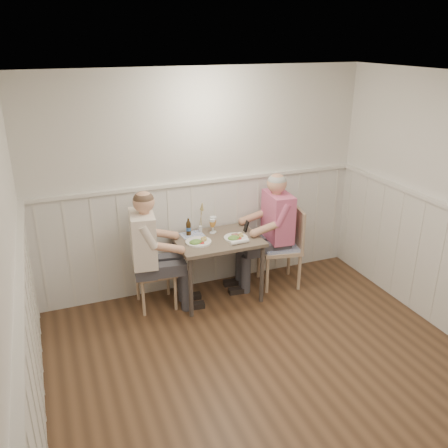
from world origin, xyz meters
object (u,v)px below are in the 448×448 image
(beer_bottle, at_px, (188,228))
(chair_left, at_px, (150,268))
(man_in_pink, at_px, (274,239))
(dining_table, at_px, (218,246))
(grass_vase, at_px, (200,219))
(diner_cream, at_px, (149,262))
(chair_right, at_px, (284,243))

(beer_bottle, bearing_deg, chair_left, -165.33)
(man_in_pink, height_order, beer_bottle, man_in_pink)
(dining_table, bearing_deg, grass_vase, 116.47)
(dining_table, distance_m, chair_left, 0.80)
(dining_table, relative_size, diner_cream, 0.67)
(man_in_pink, xyz_separation_m, beer_bottle, (-1.02, 0.16, 0.23))
(dining_table, xyz_separation_m, beer_bottle, (-0.28, 0.21, 0.19))
(dining_table, distance_m, diner_cream, 0.81)
(diner_cream, bearing_deg, man_in_pink, 1.44)
(diner_cream, bearing_deg, grass_vase, 19.35)
(chair_right, xyz_separation_m, man_in_pink, (-0.13, 0.04, 0.07))
(man_in_pink, bearing_deg, diner_cream, -178.56)
(chair_right, bearing_deg, grass_vase, 166.64)
(chair_left, distance_m, diner_cream, 0.14)
(chair_right, distance_m, beer_bottle, 1.21)
(dining_table, bearing_deg, chair_right, 0.56)
(chair_left, xyz_separation_m, diner_cream, (-0.02, -0.07, 0.11))
(dining_table, relative_size, beer_bottle, 4.66)
(beer_bottle, bearing_deg, man_in_pink, -9.18)
(man_in_pink, xyz_separation_m, diner_cream, (-1.55, -0.04, -0.01))
(man_in_pink, height_order, diner_cream, man_in_pink)
(beer_bottle, bearing_deg, chair_right, -9.88)
(chair_right, bearing_deg, beer_bottle, 170.12)
(chair_right, bearing_deg, man_in_pink, 164.84)
(dining_table, xyz_separation_m, grass_vase, (-0.12, 0.25, 0.27))
(man_in_pink, bearing_deg, chair_left, 178.76)
(chair_right, distance_m, diner_cream, 1.68)
(grass_vase, bearing_deg, dining_table, -63.53)
(chair_right, height_order, grass_vase, grass_vase)
(man_in_pink, bearing_deg, dining_table, -176.57)
(dining_table, height_order, man_in_pink, man_in_pink)
(diner_cream, xyz_separation_m, beer_bottle, (0.53, 0.20, 0.24))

